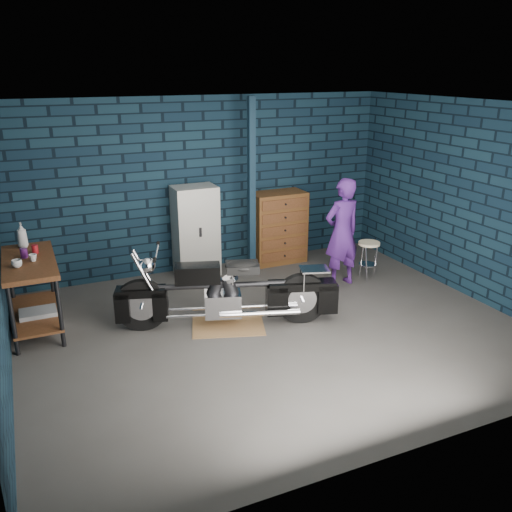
{
  "coord_description": "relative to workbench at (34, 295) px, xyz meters",
  "views": [
    {
      "loc": [
        -2.66,
        -5.45,
        3.1
      ],
      "look_at": [
        -0.11,
        0.3,
        0.89
      ],
      "focal_mm": 38.0,
      "sensor_mm": 36.0,
      "label": 1
    }
  ],
  "objects": [
    {
      "name": "mug_red",
      "position": [
        0.09,
        0.22,
        0.51
      ],
      "size": [
        0.09,
        0.09,
        0.11
      ],
      "primitive_type": "cylinder",
      "rotation": [
        0.0,
        0.0,
        -0.22
      ],
      "color": "maroon",
      "rests_on": "workbench"
    },
    {
      "name": "person",
      "position": [
        4.24,
        -0.28,
        0.35
      ],
      "size": [
        0.62,
        0.44,
        1.61
      ],
      "primitive_type": "imported",
      "rotation": [
        0.0,
        0.0,
        3.23
      ],
      "color": "#4A1F75",
      "rests_on": "ground"
    },
    {
      "name": "tool_chest",
      "position": [
        3.83,
        0.99,
        0.13
      ],
      "size": [
        0.88,
        0.49,
        1.18
      ],
      "primitive_type": "cube",
      "color": "brown",
      "rests_on": "ground"
    },
    {
      "name": "drip_mat",
      "position": [
        2.2,
        -0.9,
        -0.45
      ],
      "size": [
        1.06,
        0.92,
        0.01
      ],
      "primitive_type": "cube",
      "rotation": [
        0.0,
        0.0,
        -0.31
      ],
      "color": "olive",
      "rests_on": "ground"
    },
    {
      "name": "ground",
      "position": [
        2.68,
        -1.24,
        -0.46
      ],
      "size": [
        6.0,
        6.0,
        0.0
      ],
      "primitive_type": "plane",
      "color": "#43413F",
      "rests_on": "ground"
    },
    {
      "name": "workbench",
      "position": [
        0.0,
        0.0,
        0.0
      ],
      "size": [
        0.6,
        1.4,
        0.91
      ],
      "primitive_type": "cube",
      "color": "brown",
      "rests_on": "ground"
    },
    {
      "name": "motorcycle",
      "position": [
        2.2,
        -0.9,
        0.06
      ],
      "size": [
        2.44,
        1.34,
        1.04
      ],
      "primitive_type": null,
      "rotation": [
        0.0,
        0.0,
        -0.31
      ],
      "color": "black",
      "rests_on": "ground"
    },
    {
      "name": "cup_b",
      "position": [
        0.05,
        -0.08,
        0.5
      ],
      "size": [
        0.1,
        0.1,
        0.09
      ],
      "primitive_type": "imported",
      "rotation": [
        0.0,
        0.0,
        0.16
      ],
      "color": "beige",
      "rests_on": "workbench"
    },
    {
      "name": "room_walls",
      "position": [
        2.68,
        -0.69,
        1.45
      ],
      "size": [
        6.02,
        5.01,
        2.71
      ],
      "color": "black",
      "rests_on": "ground"
    },
    {
      "name": "storage_bin",
      "position": [
        0.02,
        -0.08,
        -0.32
      ],
      "size": [
        0.43,
        0.31,
        0.27
      ],
      "primitive_type": "cube",
      "color": "gray",
      "rests_on": "ground"
    },
    {
      "name": "bottle",
      "position": [
        -0.03,
        0.53,
        0.62
      ],
      "size": [
        0.13,
        0.13,
        0.33
      ],
      "primitive_type": "imported",
      "rotation": [
        0.0,
        0.0,
        0.04
      ],
      "color": "gray",
      "rests_on": "workbench"
    },
    {
      "name": "shop_stool",
      "position": [
        4.73,
        -0.29,
        -0.16
      ],
      "size": [
        0.4,
        0.4,
        0.59
      ],
      "primitive_type": null,
      "rotation": [
        0.0,
        0.0,
        -0.27
      ],
      "color": "beige",
      "rests_on": "ground"
    },
    {
      "name": "support_post",
      "position": [
        3.23,
        0.71,
        0.9
      ],
      "size": [
        0.1,
        0.1,
        2.7
      ],
      "primitive_type": "cube",
      "color": "#102433",
      "rests_on": "ground"
    },
    {
      "name": "locker",
      "position": [
        2.41,
        0.99,
        0.25
      ],
      "size": [
        0.65,
        0.47,
        1.4
      ],
      "primitive_type": "cube",
      "color": "beige",
      "rests_on": "ground"
    },
    {
      "name": "cup_a",
      "position": [
        -0.13,
        -0.23,
        0.5
      ],
      "size": [
        0.13,
        0.13,
        0.09
      ],
      "primitive_type": "imported",
      "rotation": [
        0.0,
        0.0,
        0.1
      ],
      "color": "beige",
      "rests_on": "workbench"
    },
    {
      "name": "mug_purple",
      "position": [
        -0.04,
        0.1,
        0.51
      ],
      "size": [
        0.1,
        0.1,
        0.12
      ],
      "primitive_type": "cylinder",
      "rotation": [
        0.0,
        0.0,
        0.29
      ],
      "color": "#521863",
      "rests_on": "workbench"
    }
  ]
}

